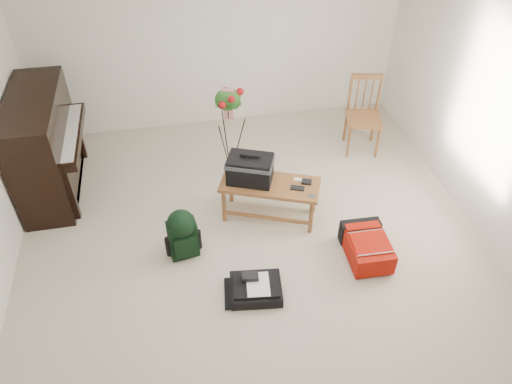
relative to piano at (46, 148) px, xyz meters
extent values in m
cube|color=beige|center=(2.19, -1.60, -0.60)|extent=(5.00, 5.50, 0.01)
cube|color=white|center=(2.19, -1.60, 1.90)|extent=(5.00, 5.50, 0.01)
cube|color=white|center=(2.19, 1.15, 0.65)|extent=(5.00, 0.04, 2.50)
cube|color=white|center=(4.69, -1.60, 0.65)|extent=(0.04, 5.50, 2.50)
cube|color=black|center=(-0.01, 0.00, 0.03)|extent=(0.55, 1.50, 1.25)
cube|color=black|center=(0.29, 0.00, 0.13)|extent=(0.28, 1.30, 0.10)
cube|color=white|center=(0.29, 0.00, 0.18)|extent=(0.22, 1.20, 0.02)
cube|color=black|center=(0.04, 0.00, -0.55)|extent=(0.45, 1.30, 0.10)
cube|color=#9B6633|center=(2.45, -1.01, -0.13)|extent=(1.17, 0.81, 0.04)
cylinder|color=#9B6633|center=(1.96, -1.18, -0.38)|extent=(0.05, 0.05, 0.45)
cylinder|color=#9B6633|center=(1.96, -0.83, -0.38)|extent=(0.05, 0.05, 0.45)
cylinder|color=#9B6633|center=(2.94, -1.18, -0.38)|extent=(0.05, 0.05, 0.45)
cylinder|color=#9B6633|center=(2.94, -0.83, -0.38)|extent=(0.05, 0.05, 0.45)
cube|color=#9B6633|center=(3.94, 0.07, -0.13)|extent=(0.52, 0.52, 0.04)
cylinder|color=#9B6633|center=(3.75, -0.12, -0.37)|extent=(0.04, 0.04, 0.45)
cylinder|color=#9B6633|center=(3.75, 0.26, -0.37)|extent=(0.04, 0.04, 0.45)
cylinder|color=#9B6633|center=(4.13, -0.12, -0.37)|extent=(0.04, 0.04, 0.45)
cylinder|color=#9B6633|center=(4.13, 0.26, -0.37)|extent=(0.04, 0.04, 0.45)
cube|color=#9B6633|center=(3.94, 0.26, 0.38)|extent=(0.40, 0.13, 0.06)
cylinder|color=#9B6633|center=(3.75, 0.26, 0.13)|extent=(0.04, 0.04, 0.54)
cylinder|color=#9B6633|center=(4.13, 0.26, 0.13)|extent=(0.04, 0.04, 0.54)
cube|color=red|center=(3.33, -1.81, -0.46)|extent=(0.44, 0.63, 0.24)
cube|color=black|center=(3.33, -1.58, -0.46)|extent=(0.44, 0.16, 0.26)
cube|color=red|center=(3.33, -1.86, -0.33)|extent=(0.38, 0.37, 0.02)
cube|color=silver|center=(3.33, -2.03, -0.33)|extent=(0.39, 0.02, 0.01)
cube|color=black|center=(2.08, -2.08, -0.54)|extent=(0.55, 0.46, 0.12)
cube|color=black|center=(2.08, -2.08, -0.46)|extent=(0.48, 0.39, 0.03)
cube|color=white|center=(2.10, -2.10, -0.44)|extent=(0.26, 0.33, 0.01)
cube|color=black|center=(2.03, -2.02, -0.41)|extent=(0.17, 0.12, 0.05)
cube|color=black|center=(1.44, -1.41, -0.38)|extent=(0.32, 0.22, 0.45)
cube|color=black|center=(1.44, -1.52, -0.40)|extent=(0.24, 0.08, 0.26)
sphere|color=black|center=(1.44, -1.41, -0.15)|extent=(0.29, 0.29, 0.29)
cube|color=black|center=(1.37, -1.31, -0.38)|extent=(0.04, 0.04, 0.40)
cube|color=black|center=(1.51, -1.31, -0.38)|extent=(0.04, 0.04, 0.40)
cylinder|color=black|center=(2.14, -0.12, 0.37)|extent=(0.01, 0.01, 0.32)
ellipsoid|color=#25581B|center=(2.14, -0.12, 0.47)|extent=(0.30, 0.22, 0.28)
cube|color=red|center=(2.14, -0.14, 0.57)|extent=(0.16, 0.08, 0.09)
camera|label=1|loc=(1.49, -5.12, 3.40)|focal=35.00mm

